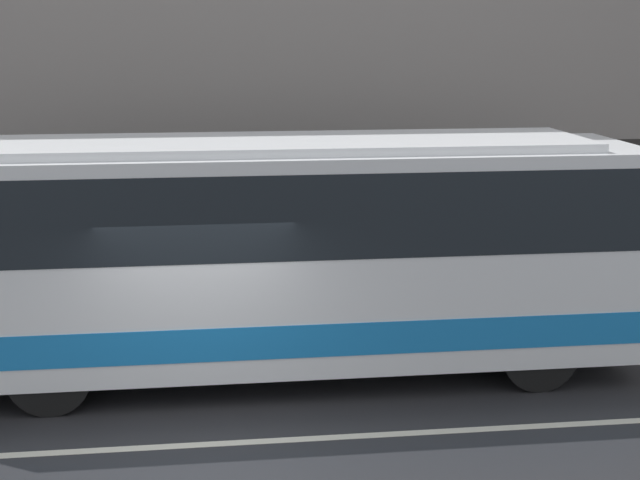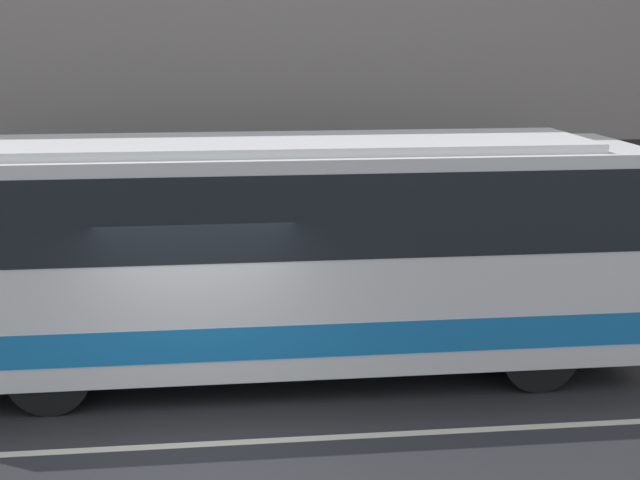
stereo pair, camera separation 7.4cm
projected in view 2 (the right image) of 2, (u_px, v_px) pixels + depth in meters
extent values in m
plane|color=#262628|center=(199.00, 445.00, 10.72)|extent=(60.00, 60.00, 0.00)
cube|color=gray|center=(203.00, 308.00, 15.79)|extent=(60.00, 2.51, 0.12)
cube|color=#2D2B28|center=(202.00, 220.00, 16.68)|extent=(60.00, 0.06, 2.80)
cube|color=beige|center=(199.00, 444.00, 10.72)|extent=(54.00, 0.14, 0.01)
cube|color=white|center=(266.00, 252.00, 12.59)|extent=(10.56, 2.49, 2.93)
cube|color=#1972BF|center=(267.00, 313.00, 12.80)|extent=(10.51, 2.51, 0.45)
cube|color=black|center=(265.00, 201.00, 12.42)|extent=(10.25, 2.51, 1.11)
cube|color=orange|center=(625.00, 156.00, 12.89)|extent=(0.12, 1.87, 0.28)
cube|color=white|center=(264.00, 144.00, 12.24)|extent=(8.98, 2.12, 0.12)
cylinder|color=black|center=(539.00, 353.00, 12.25)|extent=(1.08, 0.28, 1.08)
cylinder|color=black|center=(491.00, 306.00, 14.35)|extent=(1.08, 0.28, 1.08)
cylinder|color=black|center=(49.00, 374.00, 11.51)|extent=(1.08, 0.28, 1.08)
cylinder|color=black|center=(74.00, 321.00, 13.60)|extent=(1.08, 0.28, 1.08)
cylinder|color=navy|center=(17.00, 275.00, 15.25)|extent=(0.36, 0.36, 1.32)
sphere|color=tan|center=(13.00, 231.00, 15.08)|extent=(0.24, 0.24, 0.24)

